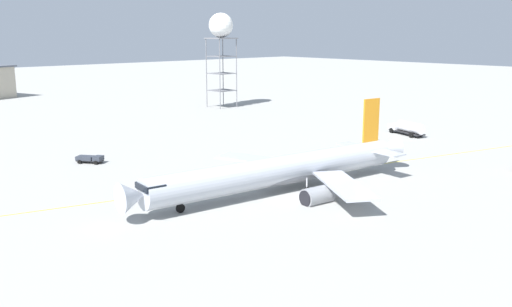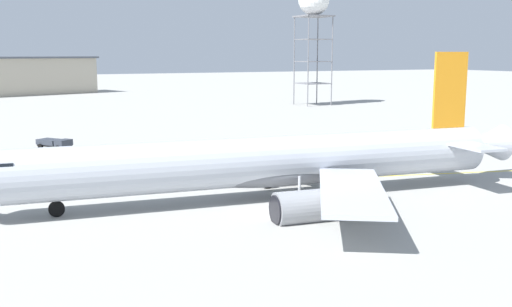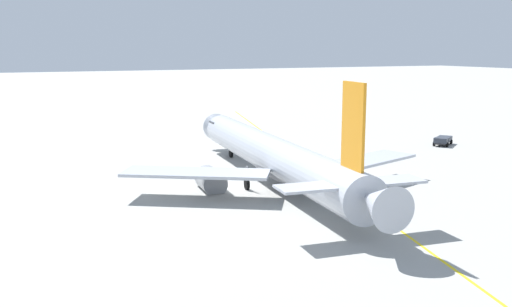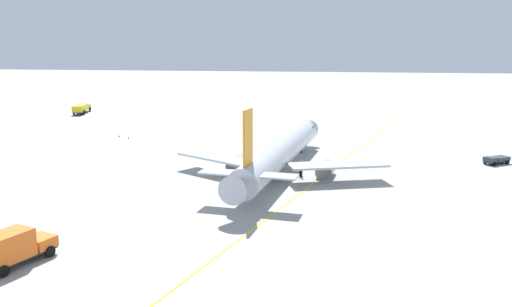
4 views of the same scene
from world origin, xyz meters
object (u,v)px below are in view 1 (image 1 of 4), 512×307
at_px(airliner_main, 283,171).
at_px(baggage_truck_truck, 90,159).
at_px(radar_tower, 221,29).
at_px(fuel_tanker_truck, 408,128).

relative_size(airliner_main, baggage_truck_truck, 10.13).
height_order(airliner_main, radar_tower, radar_tower).
bearing_deg(fuel_tanker_truck, baggage_truck_truck, 87.70).
bearing_deg(radar_tower, airliner_main, 56.30).
bearing_deg(baggage_truck_truck, airliner_main, -16.73).
xyz_separation_m(fuel_tanker_truck, baggage_truck_truck, (60.08, -20.79, -0.86)).
distance_m(airliner_main, fuel_tanker_truck, 50.18).
xyz_separation_m(airliner_main, baggage_truck_truck, (11.40, -32.89, -2.07)).
bearing_deg(radar_tower, baggage_truck_truck, 33.54).
bearing_deg(radar_tower, fuel_tanker_truck, 90.33).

